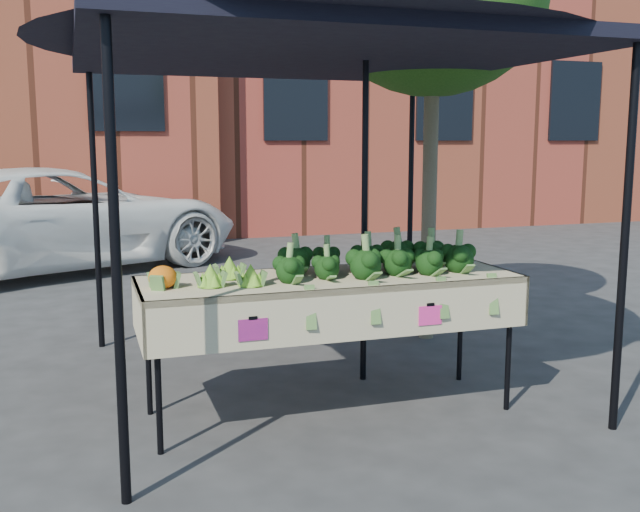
{
  "coord_description": "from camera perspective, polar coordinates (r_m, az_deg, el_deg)",
  "views": [
    {
      "loc": [
        -1.39,
        -4.38,
        1.75
      ],
      "look_at": [
        0.13,
        0.12,
        1.0
      ],
      "focal_mm": 41.09,
      "sensor_mm": 36.0,
      "label": 1
    }
  ],
  "objects": [
    {
      "name": "ground",
      "position": [
        4.92,
        -1.06,
        -11.87
      ],
      "size": [
        90.0,
        90.0,
        0.0
      ],
      "primitive_type": "plane",
      "color": "#29292C"
    },
    {
      "name": "cauliflower_pair",
      "position": [
        4.34,
        -12.15,
        -1.42
      ],
      "size": [
        0.18,
        0.18,
        0.16
      ],
      "primitive_type": "ellipsoid",
      "color": "orange",
      "rests_on": "table"
    },
    {
      "name": "table",
      "position": [
        4.74,
        0.78,
        -6.94
      ],
      "size": [
        2.41,
        0.83,
        0.9
      ],
      "color": "beige",
      "rests_on": "ground"
    },
    {
      "name": "romanesco_cluster",
      "position": [
        4.44,
        -7.27,
        -0.96
      ],
      "size": [
        0.41,
        0.45,
        0.18
      ],
      "primitive_type": "ellipsoid",
      "color": "#82B839",
      "rests_on": "table"
    },
    {
      "name": "vehicle",
      "position": [
        10.55,
        -20.26,
        12.58
      ],
      "size": [
        2.23,
        2.69,
        5.03
      ],
      "primitive_type": "imported",
      "rotation": [
        0.0,
        0.0,
        2.0
      ],
      "color": "white",
      "rests_on": "ground"
    },
    {
      "name": "canopy",
      "position": [
        5.2,
        -0.43,
        4.78
      ],
      "size": [
        3.16,
        3.16,
        2.74
      ],
      "primitive_type": null,
      "color": "black",
      "rests_on": "ground"
    },
    {
      "name": "broccoli_heap",
      "position": [
        4.74,
        3.83,
        0.07
      ],
      "size": [
        1.35,
        0.55,
        0.24
      ],
      "primitive_type": "ellipsoid",
      "color": "black",
      "rests_on": "table"
    },
    {
      "name": "building_right",
      "position": [
        19.02,
        7.99,
        16.45
      ],
      "size": [
        12.0,
        8.0,
        8.5
      ],
      "primitive_type": "cube",
      "color": "brown",
      "rests_on": "ground"
    },
    {
      "name": "street_tree",
      "position": [
        6.47,
        8.64,
        9.87
      ],
      "size": [
        1.89,
        1.89,
        3.73
      ],
      "primitive_type": null,
      "color": "#1E4C14",
      "rests_on": "ground"
    }
  ]
}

